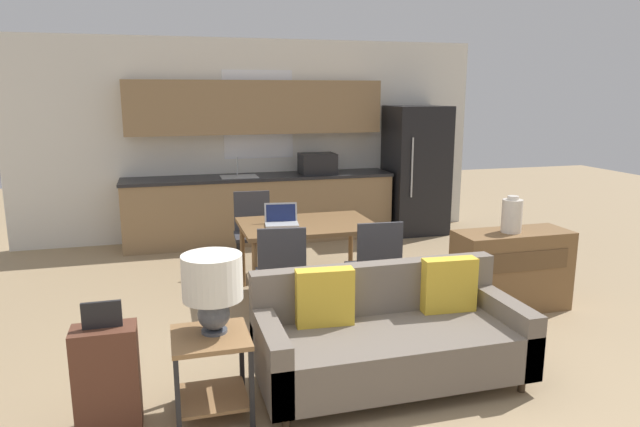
% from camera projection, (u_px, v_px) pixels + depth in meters
% --- Properties ---
extents(ground_plane, '(20.00, 20.00, 0.00)m').
position_uv_depth(ground_plane, '(372.00, 399.00, 3.79)').
color(ground_plane, '#9E8460').
extents(wall_back, '(6.40, 0.07, 2.70)m').
position_uv_depth(wall_back, '(255.00, 140.00, 7.87)').
color(wall_back, silver).
rests_on(wall_back, ground_plane).
extents(kitchen_counter, '(3.61, 0.65, 2.15)m').
position_uv_depth(kitchen_counter, '(260.00, 179.00, 7.70)').
color(kitchen_counter, '#8E704C').
rests_on(kitchen_counter, ground_plane).
extents(refrigerator, '(0.79, 0.77, 1.81)m').
position_uv_depth(refrigerator, '(416.00, 170.00, 8.16)').
color(refrigerator, black).
rests_on(refrigerator, ground_plane).
extents(dining_table, '(1.30, 0.92, 0.73)m').
position_uv_depth(dining_table, '(307.00, 230.00, 5.63)').
color(dining_table, brown).
rests_on(dining_table, ground_plane).
extents(couch, '(1.84, 0.80, 0.82)m').
position_uv_depth(couch, '(388.00, 336.00, 3.98)').
color(couch, '#3D2D1E').
rests_on(couch, ground_plane).
extents(side_table, '(0.47, 0.47, 0.54)m').
position_uv_depth(side_table, '(211.00, 361.00, 3.54)').
color(side_table, olive).
rests_on(side_table, ground_plane).
extents(table_lamp, '(0.37, 0.37, 0.50)m').
position_uv_depth(table_lamp, '(213.00, 284.00, 3.48)').
color(table_lamp, '#4C515B').
rests_on(table_lamp, side_table).
extents(credenza, '(1.07, 0.44, 0.75)m').
position_uv_depth(credenza, '(511.00, 270.00, 5.31)').
color(credenza, brown).
rests_on(credenza, ground_plane).
extents(vase, '(0.18, 0.18, 0.34)m').
position_uv_depth(vase, '(512.00, 215.00, 5.17)').
color(vase, beige).
rests_on(vase, credenza).
extents(dining_chair_far_left, '(0.45, 0.45, 0.92)m').
position_uv_depth(dining_chair_far_left, '(253.00, 229.00, 6.31)').
color(dining_chair_far_left, '#38383D').
rests_on(dining_chair_far_left, ground_plane).
extents(dining_chair_near_left, '(0.47, 0.47, 0.92)m').
position_uv_depth(dining_chair_near_left, '(281.00, 271.00, 4.82)').
color(dining_chair_near_left, '#38383D').
rests_on(dining_chair_near_left, ground_plane).
extents(dining_chair_near_right, '(0.45, 0.45, 0.92)m').
position_uv_depth(dining_chair_near_right, '(375.00, 264.00, 5.02)').
color(dining_chair_near_right, '#38383D').
rests_on(dining_chair_near_right, ground_plane).
extents(laptop, '(0.35, 0.29, 0.20)m').
position_uv_depth(laptop, '(281.00, 219.00, 5.57)').
color(laptop, '#B7BABC').
rests_on(laptop, dining_table).
extents(suitcase, '(0.37, 0.22, 0.82)m').
position_uv_depth(suitcase, '(107.00, 378.00, 3.39)').
color(suitcase, brown).
rests_on(suitcase, ground_plane).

